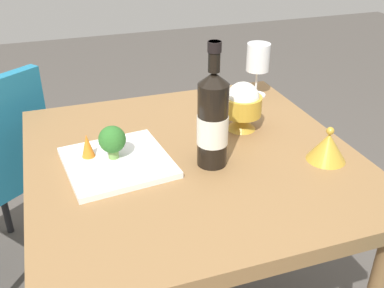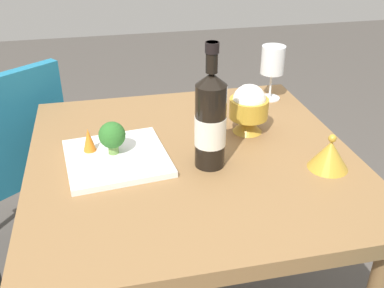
% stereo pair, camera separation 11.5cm
% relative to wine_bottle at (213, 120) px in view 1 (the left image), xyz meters
% --- Properties ---
extents(dining_table, '(0.84, 0.84, 0.75)m').
position_rel_wine_bottle_xyz_m(dining_table, '(-0.03, 0.06, -0.22)').
color(dining_table, olive).
rests_on(dining_table, ground_plane).
extents(wine_bottle, '(0.08, 0.08, 0.31)m').
position_rel_wine_bottle_xyz_m(wine_bottle, '(0.00, 0.00, 0.00)').
color(wine_bottle, black).
rests_on(wine_bottle, dining_table).
extents(wine_glass, '(0.08, 0.08, 0.18)m').
position_rel_wine_bottle_xyz_m(wine_glass, '(0.30, 0.37, 0.01)').
color(wine_glass, white).
rests_on(wine_glass, dining_table).
extents(rice_bowl, '(0.11, 0.11, 0.14)m').
position_rel_wine_bottle_xyz_m(rice_bowl, '(0.15, 0.15, -0.05)').
color(rice_bowl, gold).
rests_on(rice_bowl, dining_table).
extents(rice_bowl_lid, '(0.10, 0.10, 0.09)m').
position_rel_wine_bottle_xyz_m(rice_bowl_lid, '(0.28, -0.08, -0.08)').
color(rice_bowl_lid, gold).
rests_on(rice_bowl_lid, dining_table).
extents(serving_plate, '(0.28, 0.28, 0.02)m').
position_rel_wine_bottle_xyz_m(serving_plate, '(-0.23, 0.07, -0.11)').
color(serving_plate, white).
rests_on(serving_plate, dining_table).
extents(broccoli_floret, '(0.07, 0.07, 0.09)m').
position_rel_wine_bottle_xyz_m(broccoli_floret, '(-0.23, 0.08, -0.06)').
color(broccoli_floret, '#729E4C').
rests_on(broccoli_floret, serving_plate).
extents(carrot_garnish_left, '(0.03, 0.03, 0.06)m').
position_rel_wine_bottle_xyz_m(carrot_garnish_left, '(-0.29, 0.11, -0.08)').
color(carrot_garnish_left, orange).
rests_on(carrot_garnish_left, serving_plate).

